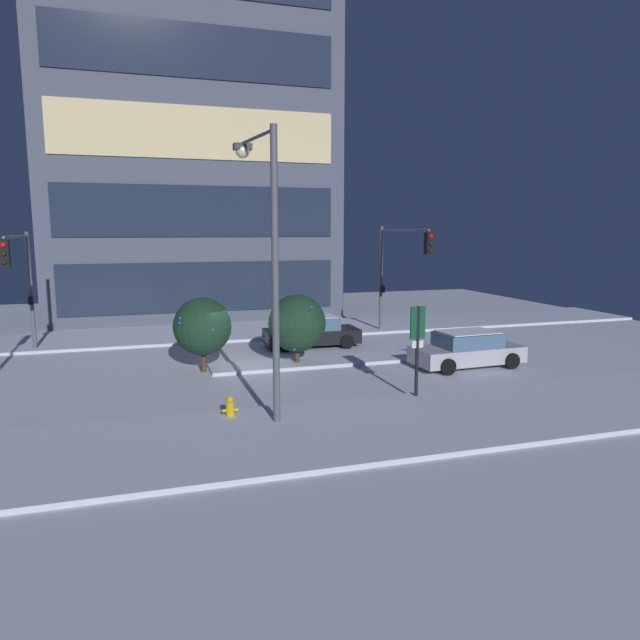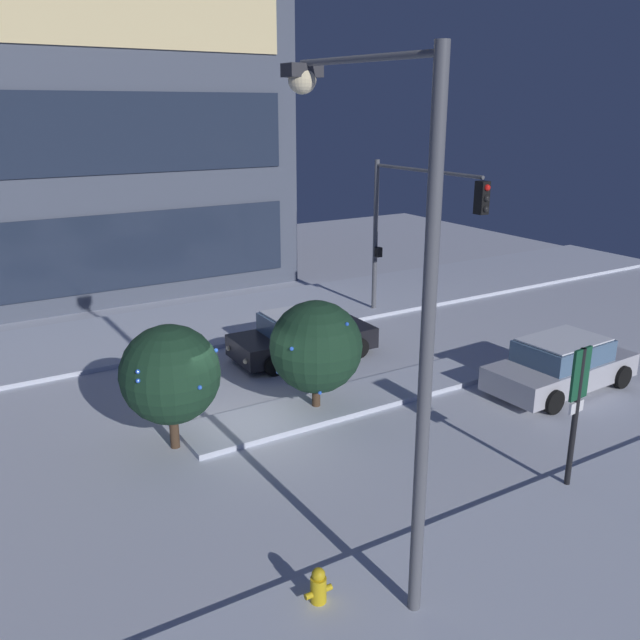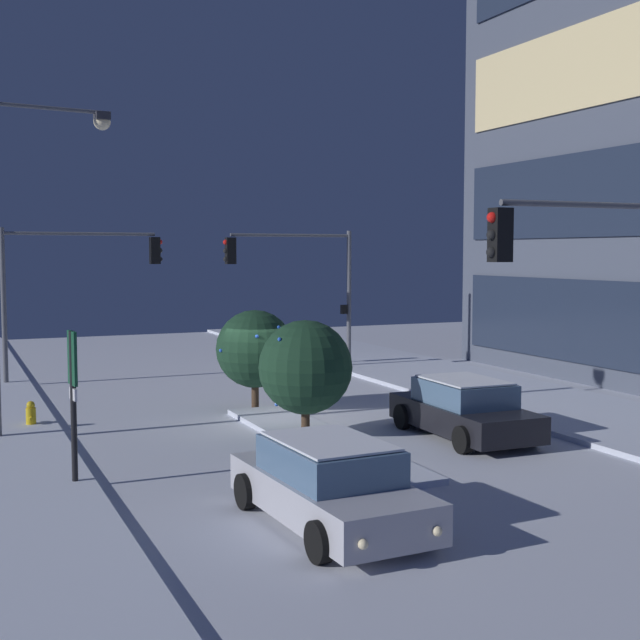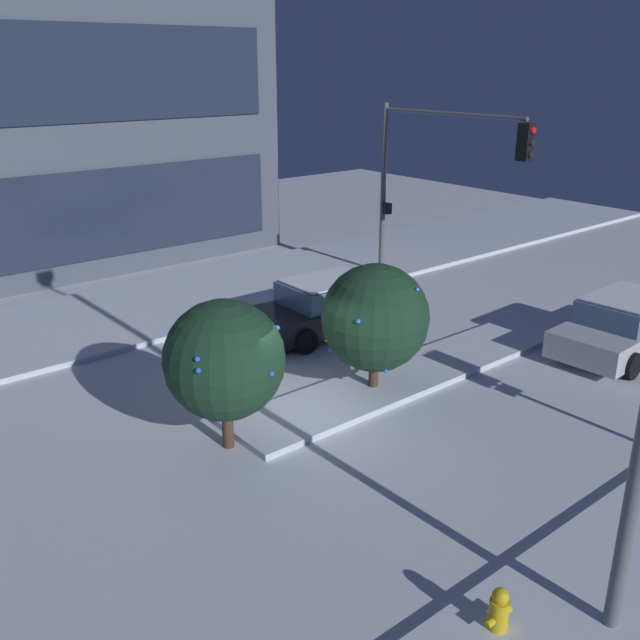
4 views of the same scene
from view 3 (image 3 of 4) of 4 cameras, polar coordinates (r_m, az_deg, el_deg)
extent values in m
plane|color=silver|center=(24.03, -3.17, -6.68)|extent=(52.00, 52.00, 0.00)
cube|color=silver|center=(28.00, 12.99, -5.03)|extent=(52.00, 5.20, 0.14)
cube|color=silver|center=(21.01, -0.10, -8.12)|extent=(9.00, 1.80, 0.14)
cube|color=#232D42|center=(30.34, 18.93, -0.30)|extent=(16.23, 0.10, 2.98)
cube|color=#232D42|center=(30.31, 19.15, 8.16)|extent=(16.23, 0.10, 2.98)
cube|color=#F9E09E|center=(30.93, 19.38, 16.45)|extent=(16.23, 0.10, 2.98)
cube|color=#B7B7C1|center=(14.84, 0.63, -11.71)|extent=(4.67, 2.10, 0.66)
cube|color=slate|center=(14.68, 0.63, -9.42)|extent=(2.55, 1.81, 0.60)
cube|color=white|center=(14.60, 0.63, -8.15)|extent=(2.37, 1.69, 0.04)
sphere|color=#F9E5B2|center=(13.27, 7.90, -13.90)|extent=(0.16, 0.16, 0.16)
sphere|color=#F9E5B2|center=(12.62, 2.91, -14.85)|extent=(0.16, 0.16, 0.16)
cylinder|color=black|center=(14.11, 7.04, -13.47)|extent=(0.67, 0.25, 0.66)
cylinder|color=black|center=(13.21, -0.04, -14.71)|extent=(0.67, 0.25, 0.66)
cylinder|color=black|center=(16.61, 1.15, -10.65)|extent=(0.67, 0.25, 0.66)
cylinder|color=black|center=(15.85, -5.03, -11.41)|extent=(0.67, 0.25, 0.66)
cube|color=black|center=(21.90, 9.65, -6.44)|extent=(4.58, 2.02, 0.66)
cube|color=slate|center=(21.79, 9.67, -4.86)|extent=(2.49, 1.78, 0.60)
cube|color=white|center=(21.74, 9.68, -3.99)|extent=(2.31, 1.66, 0.04)
sphere|color=#F9E5B2|center=(23.53, 5.33, -5.70)|extent=(0.16, 0.16, 0.16)
sphere|color=#F9E5B2|center=(24.16, 8.07, -5.46)|extent=(0.16, 0.16, 0.16)
cylinder|color=black|center=(22.74, 5.58, -6.50)|extent=(0.67, 0.24, 0.66)
cylinder|color=black|center=(23.68, 9.68, -6.09)|extent=(0.67, 0.24, 0.66)
cylinder|color=black|center=(20.20, 9.60, -7.95)|extent=(0.67, 0.24, 0.66)
cylinder|color=black|center=(21.25, 14.00, -7.40)|extent=(0.67, 0.24, 0.66)
cylinder|color=#565960|center=(17.80, 19.21, 7.29)|extent=(0.12, 5.41, 0.12)
cube|color=black|center=(16.06, 12.05, 5.62)|extent=(0.32, 0.36, 1.00)
sphere|color=red|center=(15.96, 11.51, 6.78)|extent=(0.20, 0.20, 0.20)
sphere|color=black|center=(15.95, 11.49, 5.64)|extent=(0.20, 0.20, 0.20)
sphere|color=black|center=(15.95, 11.47, 4.49)|extent=(0.20, 0.20, 0.20)
cylinder|color=#565960|center=(34.04, 1.96, 1.36)|extent=(0.18, 0.18, 5.54)
cylinder|color=#565960|center=(32.98, -1.93, 5.72)|extent=(0.12, 4.96, 0.12)
cube|color=black|center=(32.13, -6.05, 4.66)|extent=(0.32, 0.36, 1.00)
sphere|color=red|center=(32.08, -6.38, 5.23)|extent=(0.20, 0.20, 0.20)
sphere|color=black|center=(32.07, -6.37, 4.65)|extent=(0.20, 0.20, 0.20)
sphere|color=black|center=(32.08, -6.36, 4.08)|extent=(0.20, 0.20, 0.20)
cube|color=black|center=(33.97, 1.63, 0.72)|extent=(0.20, 0.24, 0.36)
cylinder|color=#565960|center=(31.47, -20.52, 0.81)|extent=(0.18, 0.18, 5.55)
cylinder|color=#565960|center=(31.68, -15.81, 5.61)|extent=(0.12, 5.33, 0.12)
cube|color=black|center=(32.16, -11.06, 4.61)|extent=(0.32, 0.36, 1.00)
sphere|color=red|center=(32.21, -10.74, 5.19)|extent=(0.20, 0.20, 0.20)
sphere|color=black|center=(32.21, -10.73, 4.62)|extent=(0.20, 0.20, 0.20)
sphere|color=black|center=(32.21, -10.73, 4.05)|extent=(0.20, 0.20, 0.20)
cylinder|color=#565960|center=(22.77, -17.93, 13.44)|extent=(0.46, 2.78, 0.10)
cube|color=#333338|center=(23.12, -14.47, 13.12)|extent=(0.56, 0.36, 0.20)
sphere|color=#F9E5B2|center=(23.10, -14.46, 12.81)|extent=(0.44, 0.44, 0.44)
cylinder|color=gold|center=(23.88, -18.88, -6.29)|extent=(0.26, 0.26, 0.58)
sphere|color=gold|center=(23.82, -18.91, -5.44)|extent=(0.22, 0.22, 0.22)
cylinder|color=gold|center=(24.05, -18.92, -6.14)|extent=(0.12, 0.10, 0.10)
cylinder|color=gold|center=(23.70, -18.85, -6.30)|extent=(0.12, 0.10, 0.10)
cylinder|color=black|center=(17.56, -16.26, -5.83)|extent=(0.12, 0.12, 3.15)
cube|color=#144C2D|center=(17.41, -16.34, -2.48)|extent=(0.55, 0.12, 1.07)
cube|color=white|center=(17.51, -16.29, -4.81)|extent=(0.44, 0.10, 0.24)
cylinder|color=#473323|center=(21.71, -0.98, -6.86)|extent=(0.22, 0.22, 0.77)
sphere|color=#193823|center=(21.48, -0.99, -3.19)|extent=(2.40, 2.40, 2.40)
sphere|color=blue|center=(22.20, 1.49, -3.77)|extent=(0.10, 0.10, 0.10)
sphere|color=blue|center=(22.55, -0.65, -4.60)|extent=(0.10, 0.10, 0.10)
sphere|color=blue|center=(20.72, -2.74, -1.31)|extent=(0.10, 0.10, 0.10)
sphere|color=blue|center=(22.18, -3.36, -2.13)|extent=(0.10, 0.10, 0.10)
sphere|color=blue|center=(21.66, -2.95, -5.70)|extent=(0.10, 0.10, 0.10)
sphere|color=blue|center=(22.06, 0.38, -5.63)|extent=(0.10, 0.10, 0.10)
cylinder|color=#473323|center=(25.26, -4.39, -5.13)|extent=(0.22, 0.22, 0.87)
sphere|color=#193823|center=(25.06, -4.41, -1.95)|extent=(2.30, 2.30, 2.30)
sphere|color=blue|center=(25.67, -6.32, -0.78)|extent=(0.10, 0.10, 0.10)
sphere|color=blue|center=(23.96, -4.27, -1.10)|extent=(0.10, 0.10, 0.10)
sphere|color=blue|center=(24.46, -6.70, -2.06)|extent=(0.10, 0.10, 0.10)
sphere|color=blue|center=(24.38, -2.80, -0.49)|extent=(0.10, 0.10, 0.10)
sphere|color=blue|center=(24.66, -1.90, -1.77)|extent=(0.10, 0.10, 0.10)
sphere|color=blue|center=(25.70, -6.47, -1.19)|extent=(0.10, 0.10, 0.10)
camera|label=1|loc=(29.77, -53.82, 4.49)|focal=32.67mm
camera|label=2|loc=(28.71, -35.61, 9.67)|focal=37.84mm
camera|label=4|loc=(29.94, -28.27, 8.63)|focal=39.55mm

